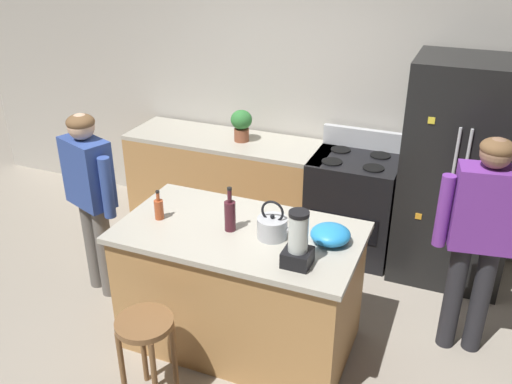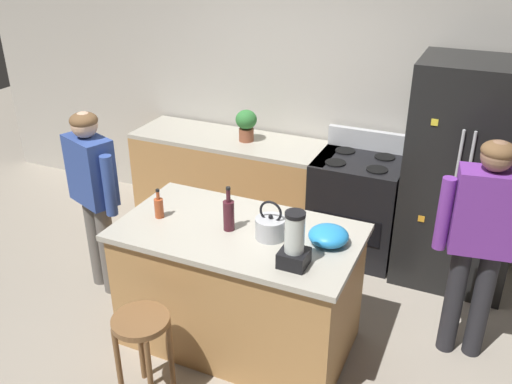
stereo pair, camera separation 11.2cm
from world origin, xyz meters
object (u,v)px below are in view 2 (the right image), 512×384
object	(u,v)px
bar_stool	(142,336)
stove_range	(356,207)
person_by_sink_right	(482,233)
blender_appliance	(294,243)
refrigerator	(463,177)
bottle_cooking_sauce	(159,207)
bottle_wine	(229,214)
person_by_island_left	(93,187)
mixing_bowl	(329,236)
tea_kettle	(271,227)
kitchen_island	(239,286)
potted_plant	(246,123)

from	to	relation	value
bar_stool	stove_range	bearing A→B (deg)	71.49
person_by_sink_right	blender_appliance	distance (m)	1.28
refrigerator	bottle_cooking_sauce	size ratio (longest dim) A/B	8.74
blender_appliance	bottle_wine	distance (m)	0.59
person_by_island_left	mixing_bowl	xyz separation A→B (m)	(1.94, -0.06, 0.06)
bottle_wine	tea_kettle	distance (m)	0.30
person_by_island_left	person_by_sink_right	distance (m)	2.86
person_by_island_left	bar_stool	distance (m)	1.41
stove_range	blender_appliance	xyz separation A→B (m)	(0.04, -1.77, 0.61)
kitchen_island	person_by_island_left	world-z (taller)	person_by_island_left
person_by_sink_right	blender_appliance	size ratio (longest dim) A/B	4.50
person_by_island_left	bottle_wine	bearing A→B (deg)	-7.00
blender_appliance	tea_kettle	distance (m)	0.36
kitchen_island	blender_appliance	bearing A→B (deg)	-26.20
bottle_cooking_sauce	tea_kettle	distance (m)	0.82
potted_plant	bottle_wine	bearing A→B (deg)	-68.91
kitchen_island	blender_appliance	distance (m)	0.83
kitchen_island	bottle_cooking_sauce	bearing A→B (deg)	-173.89
refrigerator	bottle_wine	size ratio (longest dim) A/B	5.97
stove_range	bar_stool	bearing A→B (deg)	-108.51
person_by_sink_right	bar_stool	size ratio (longest dim) A/B	2.58
bottle_cooking_sauce	mixing_bowl	bearing A→B (deg)	6.83
stove_range	tea_kettle	bearing A→B (deg)	-97.85
person_by_sink_right	bar_stool	world-z (taller)	person_by_sink_right
person_by_island_left	potted_plant	world-z (taller)	person_by_island_left
kitchen_island	person_by_island_left	bearing A→B (deg)	174.08
bar_stool	mixing_bowl	world-z (taller)	mixing_bowl
refrigerator	person_by_island_left	size ratio (longest dim) A/B	1.22
person_by_sink_right	bottle_wine	distance (m)	1.66
person_by_island_left	mixing_bowl	bearing A→B (deg)	-1.70
kitchen_island	tea_kettle	xyz separation A→B (m)	(0.24, 0.00, 0.54)
stove_range	refrigerator	bearing A→B (deg)	-1.65
stove_range	mixing_bowl	distance (m)	1.54
blender_appliance	mixing_bowl	xyz separation A→B (m)	(0.12, 0.32, -0.09)
bar_stool	bottle_cooking_sauce	bearing A→B (deg)	111.94
kitchen_island	refrigerator	bearing A→B (deg)	49.01
bottle_cooking_sauce	bottle_wine	size ratio (longest dim) A/B	0.68
bar_stool	tea_kettle	xyz separation A→B (m)	(0.55, 0.74, 0.52)
mixing_bowl	blender_appliance	bearing A→B (deg)	-109.72
blender_appliance	mixing_bowl	distance (m)	0.36
person_by_sink_right	tea_kettle	distance (m)	1.37
stove_range	bar_stool	distance (m)	2.39
bottle_cooking_sauce	bottle_wine	bearing A→B (deg)	4.78
potted_plant	bottle_wine	xyz separation A→B (m)	(0.60, -1.57, -0.06)
refrigerator	tea_kettle	xyz separation A→B (m)	(-1.06, -1.50, 0.07)
person_by_sink_right	mixing_bowl	size ratio (longest dim) A/B	6.22
kitchen_island	bar_stool	bearing A→B (deg)	-112.65
kitchen_island	refrigerator	xyz separation A→B (m)	(1.30, 1.50, 0.47)
stove_range	potted_plant	world-z (taller)	potted_plant
stove_range	person_by_sink_right	bearing A→B (deg)	-42.93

